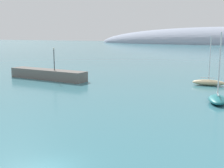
{
  "coord_description": "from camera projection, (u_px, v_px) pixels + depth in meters",
  "views": [
    {
      "loc": [
        11.39,
        -16.67,
        9.72
      ],
      "look_at": [
        -3.92,
        22.03,
        2.45
      ],
      "focal_mm": 47.48,
      "sensor_mm": 36.0,
      "label": 1
    }
  ],
  "objects": [
    {
      "name": "sailboat_sand_end_of_line",
      "position": [
        209.0,
        82.0,
        54.83
      ],
      "size": [
        5.96,
        2.12,
        9.09
      ],
      "rotation": [
        0.0,
        0.0,
        0.03
      ],
      "color": "#C6B284",
      "rests_on": "water"
    },
    {
      "name": "sailboat_teal_outer_mooring",
      "position": [
        217.0,
        99.0,
        41.26
      ],
      "size": [
        2.98,
        5.83,
        9.79
      ],
      "rotation": [
        0.0,
        0.0,
        1.68
      ],
      "color": "#1E6B70",
      "rests_on": "water"
    },
    {
      "name": "harbor_lamp_post",
      "position": [
        54.0,
        57.0,
        60.31
      ],
      "size": [
        0.36,
        0.36,
        4.6
      ],
      "color": "black",
      "rests_on": "breakwater_rocks"
    },
    {
      "name": "breakwater_rocks",
      "position": [
        48.0,
        74.0,
        62.17
      ],
      "size": [
        18.58,
        5.92,
        2.05
      ],
      "primitive_type": "cube",
      "rotation": [
        0.0,
        0.0,
        -0.15
      ],
      "color": "#66605B",
      "rests_on": "ground"
    }
  ]
}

